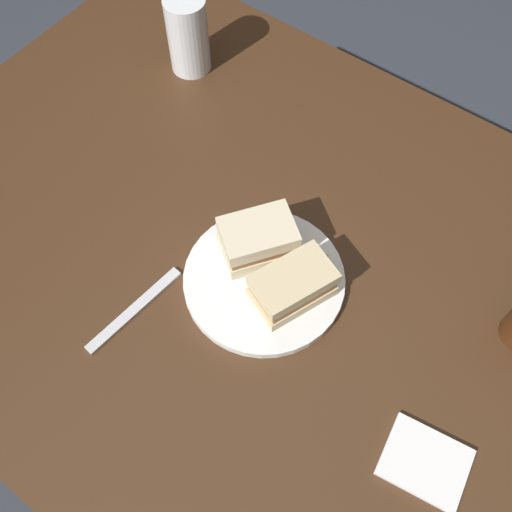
# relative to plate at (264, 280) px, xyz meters

# --- Properties ---
(ground_plane) EXTENTS (6.00, 6.00, 0.00)m
(ground_plane) POSITION_rel_plate_xyz_m (0.06, -0.03, -0.72)
(ground_plane) COLOR #333842
(dining_table) EXTENTS (1.27, 0.95, 0.71)m
(dining_table) POSITION_rel_plate_xyz_m (0.06, -0.03, -0.36)
(dining_table) COLOR #422816
(dining_table) RESTS_ON ground
(plate) EXTENTS (0.25, 0.25, 0.01)m
(plate) POSITION_rel_plate_xyz_m (0.00, 0.00, 0.00)
(plate) COLOR white
(plate) RESTS_ON dining_table
(sandwich_half_left) EXTENTS (0.11, 0.14, 0.06)m
(sandwich_half_left) POSITION_rel_plate_xyz_m (-0.05, -0.00, 0.04)
(sandwich_half_left) COLOR beige
(sandwich_half_left) RESTS_ON plate
(sandwich_half_right) EXTENTS (0.13, 0.13, 0.07)m
(sandwich_half_right) POSITION_rel_plate_xyz_m (0.04, -0.04, 0.04)
(sandwich_half_right) COLOR beige
(sandwich_half_right) RESTS_ON plate
(potato_wedge_front) EXTENTS (0.04, 0.04, 0.02)m
(potato_wedge_front) POSITION_rel_plate_xyz_m (-0.06, -0.06, 0.02)
(potato_wedge_front) COLOR #B77F33
(potato_wedge_front) RESTS_ON plate
(potato_wedge_middle) EXTENTS (0.04, 0.03, 0.02)m
(potato_wedge_middle) POSITION_rel_plate_xyz_m (-0.03, -0.01, 0.02)
(potato_wedge_middle) COLOR gold
(potato_wedge_middle) RESTS_ON plate
(potato_wedge_back) EXTENTS (0.06, 0.04, 0.02)m
(potato_wedge_back) POSITION_rel_plate_xyz_m (-0.03, -0.05, 0.02)
(potato_wedge_back) COLOR #B77F33
(potato_wedge_back) RESTS_ON plate
(potato_wedge_left_edge) EXTENTS (0.02, 0.04, 0.02)m
(potato_wedge_left_edge) POSITION_rel_plate_xyz_m (-0.06, -0.03, 0.02)
(potato_wedge_left_edge) COLOR #B77F33
(potato_wedge_left_edge) RESTS_ON plate
(potato_wedge_right_edge) EXTENTS (0.04, 0.04, 0.02)m
(potato_wedge_right_edge) POSITION_rel_plate_xyz_m (-0.05, -0.06, 0.02)
(potato_wedge_right_edge) COLOR gold
(potato_wedge_right_edge) RESTS_ON plate
(pint_glass) EXTENTS (0.08, 0.08, 0.15)m
(pint_glass) POSITION_rel_plate_xyz_m (0.39, -0.30, 0.06)
(pint_glass) COLOR white
(pint_glass) RESTS_ON dining_table
(napkin) EXTENTS (0.12, 0.10, 0.01)m
(napkin) POSITION_rel_plate_xyz_m (-0.33, 0.09, -0.00)
(napkin) COLOR white
(napkin) RESTS_ON dining_table
(fork) EXTENTS (0.04, 0.18, 0.01)m
(fork) POSITION_rel_plate_xyz_m (0.13, 0.16, -0.00)
(fork) COLOR silver
(fork) RESTS_ON dining_table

